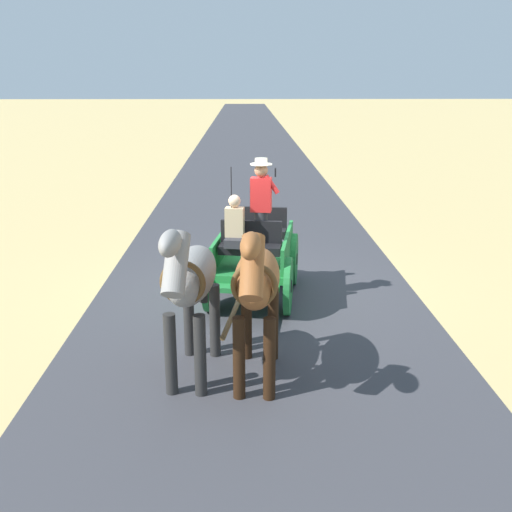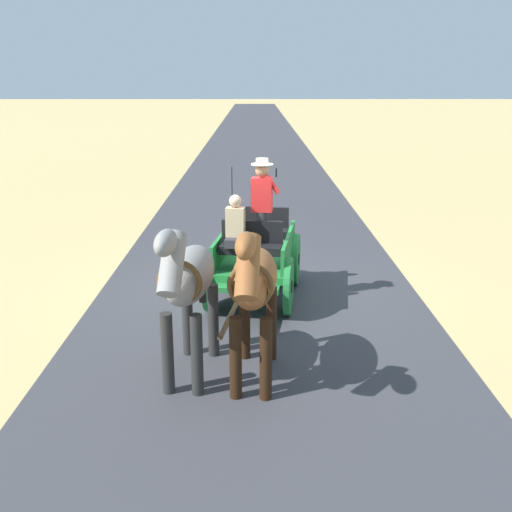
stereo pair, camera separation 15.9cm
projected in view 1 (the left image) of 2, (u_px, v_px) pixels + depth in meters
name	position (u px, v px, depth m)	size (l,w,h in m)	color
ground_plane	(256.00, 289.00, 11.09)	(200.00, 200.00, 0.00)	tan
road_surface	(256.00, 289.00, 11.09)	(5.77, 160.00, 0.01)	#38383D
horse_drawn_carriage	(254.00, 253.00, 10.44)	(1.75, 4.51, 2.50)	#1E7233
horse_near_side	(257.00, 284.00, 7.36)	(0.69, 2.14, 2.21)	brown
horse_off_side	(190.00, 281.00, 7.46)	(0.74, 2.14, 2.21)	gray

